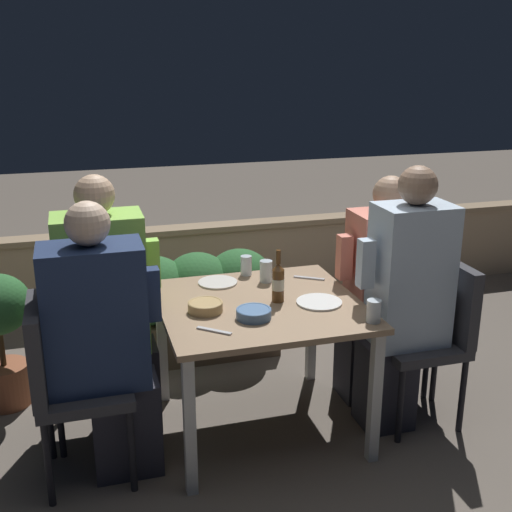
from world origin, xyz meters
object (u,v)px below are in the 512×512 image
person_green_blouse (110,308)px  chair_right_near (434,325)px  person_blue_shirt (404,300)px  chair_right_far (409,303)px  chair_left_far (72,340)px  person_navy_jumper (105,344)px  beer_bottle (278,282)px  person_coral_top (379,289)px  chair_left_near (62,374)px

person_green_blouse → chair_right_near: (1.61, -0.34, -0.14)m
chair_right_near → person_blue_shirt: 0.25m
person_green_blouse → chair_right_far: bearing=-1.2°
chair_left_far → person_green_blouse: person_green_blouse is taller
person_navy_jumper → person_blue_shirt: size_ratio=0.95×
person_blue_shirt → beer_bottle: bearing=167.3°
chair_right_far → person_coral_top: (-0.19, 0.00, 0.11)m
chair_left_near → beer_bottle: size_ratio=3.27×
chair_left_near → person_blue_shirt: bearing=0.3°
chair_left_near → person_navy_jumper: person_navy_jumper is taller
person_blue_shirt → person_coral_top: person_blue_shirt is taller
person_navy_jumper → person_blue_shirt: 1.47m
chair_left_far → chair_right_far: same height
person_navy_jumper → person_blue_shirt: bearing=0.4°
chair_left_far → chair_right_near: (1.80, -0.34, 0.00)m
person_green_blouse → chair_right_near: 1.66m
chair_left_near → chair_left_far: (0.05, 0.35, 0.00)m
person_navy_jumper → beer_bottle: size_ratio=4.90×
chair_left_near → beer_bottle: (1.04, 0.15, 0.27)m
chair_right_near → beer_bottle: size_ratio=3.27×
beer_bottle → chair_left_far: bearing=168.5°
chair_right_far → person_coral_top: person_coral_top is taller
chair_left_near → chair_left_far: same height
chair_left_far → person_coral_top: size_ratio=0.69×
chair_left_near → person_blue_shirt: (1.66, 0.01, 0.16)m
chair_right_far → person_navy_jumper: bearing=-169.3°
person_coral_top → chair_left_far: bearing=178.8°
chair_right_near → chair_right_far: size_ratio=1.00×
chair_left_near → chair_right_near: 1.85m
chair_right_far → beer_bottle: bearing=-168.5°
beer_bottle → chair_right_far: bearing=11.5°
chair_right_near → chair_right_far: 0.31m
chair_right_near → person_coral_top: bearing=118.4°
person_blue_shirt → chair_left_near: bearing=-179.7°
person_navy_jumper → person_green_blouse: 0.36m
person_coral_top → beer_bottle: size_ratio=4.77×
chair_left_near → chair_left_far: size_ratio=1.00×
chair_left_far → chair_right_near: 1.84m
person_blue_shirt → chair_right_far: (0.22, 0.31, -0.16)m
chair_right_near → person_blue_shirt: size_ratio=0.63×
chair_left_near → person_green_blouse: size_ratio=0.65×
person_green_blouse → person_coral_top: (1.45, -0.03, -0.04)m
chair_right_near → person_coral_top: (-0.17, 0.31, 0.11)m
chair_left_near → person_coral_top: person_coral_top is taller
chair_left_far → person_coral_top: (1.64, -0.03, 0.11)m
chair_left_far → chair_right_far: size_ratio=1.00×
chair_right_near → beer_bottle: (-0.81, 0.14, 0.27)m
chair_left_near → chair_right_far: bearing=9.6°
chair_left_near → person_blue_shirt: size_ratio=0.63×
chair_left_near → person_coral_top: size_ratio=0.69×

